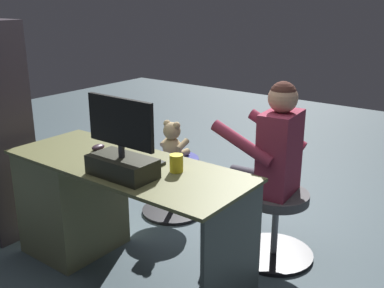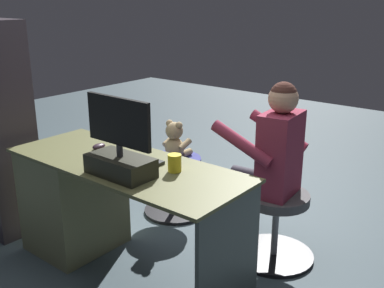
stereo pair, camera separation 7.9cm
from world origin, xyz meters
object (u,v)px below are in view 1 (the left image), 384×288
at_px(computer_mouse, 98,147).
at_px(visitor_chair, 275,220).
at_px(cup, 176,163).
at_px(person, 267,155).
at_px(monitor, 122,154).
at_px(tv_remote, 122,159).
at_px(desk, 82,199).
at_px(office_chair_teddy, 173,181).
at_px(teddy_bear, 173,141).
at_px(keyboard, 133,159).

height_order(computer_mouse, visitor_chair, computer_mouse).
height_order(cup, person, person).
distance_m(monitor, tv_remote, 0.28).
distance_m(desk, person, 1.27).
relative_size(monitor, visitor_chair, 0.86).
height_order(visitor_chair, person, person).
bearing_deg(office_chair_teddy, computer_mouse, 90.95).
distance_m(computer_mouse, teddy_bear, 0.78).
bearing_deg(person, teddy_bear, -6.43).
bearing_deg(teddy_bear, office_chair_teddy, 90.00).
xyz_separation_m(desk, visitor_chair, (-1.07, -0.73, -0.13)).
relative_size(computer_mouse, teddy_bear, 0.31).
bearing_deg(keyboard, monitor, 121.60).
relative_size(office_chair_teddy, visitor_chair, 0.95).
height_order(desk, cup, cup).
bearing_deg(computer_mouse, teddy_bear, -89.07).
distance_m(teddy_bear, visitor_chair, 1.03).
height_order(keyboard, teddy_bear, teddy_bear).
distance_m(tv_remote, office_chair_teddy, 0.97).
relative_size(desk, teddy_bear, 5.17).
height_order(teddy_bear, person, person).
height_order(computer_mouse, person, person).
distance_m(office_chair_teddy, teddy_bear, 0.33).
xyz_separation_m(computer_mouse, teddy_bear, (0.01, -0.77, -0.15)).
bearing_deg(person, computer_mouse, 37.88).
distance_m(office_chair_teddy, visitor_chair, 0.97).
bearing_deg(office_chair_teddy, teddy_bear, -90.00).
distance_m(desk, teddy_bear, 0.87).
xyz_separation_m(keyboard, tv_remote, (0.06, 0.03, -0.00)).
height_order(keyboard, tv_remote, keyboard).
height_order(tv_remote, teddy_bear, teddy_bear).
height_order(computer_mouse, tv_remote, computer_mouse).
xyz_separation_m(desk, tv_remote, (-0.38, -0.03, 0.36)).
xyz_separation_m(desk, office_chair_teddy, (-0.11, -0.83, -0.12)).
relative_size(teddy_bear, visitor_chair, 0.57).
xyz_separation_m(office_chair_teddy, person, (-0.87, 0.09, 0.43)).
relative_size(keyboard, tv_remote, 2.80).
bearing_deg(keyboard, computer_mouse, -2.13).
bearing_deg(person, desk, 37.14).
xyz_separation_m(tv_remote, visitor_chair, (-0.70, -0.70, -0.49)).
bearing_deg(person, keyboard, 51.42).
distance_m(computer_mouse, person, 1.09).
xyz_separation_m(keyboard, computer_mouse, (0.32, -0.01, 0.01)).
xyz_separation_m(desk, computer_mouse, (-0.12, -0.07, 0.37)).
bearing_deg(computer_mouse, person, -142.12).
bearing_deg(office_chair_teddy, visitor_chair, 174.22).
height_order(monitor, office_chair_teddy, monitor).
bearing_deg(tv_remote, office_chair_teddy, -49.76).
relative_size(monitor, cup, 4.56).
bearing_deg(teddy_bear, monitor, 114.85).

